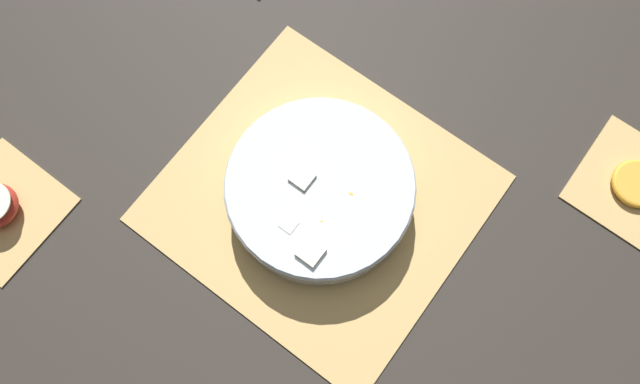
% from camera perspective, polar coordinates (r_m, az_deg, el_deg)
% --- Properties ---
extents(ground_plane, '(6.00, 6.00, 0.00)m').
position_cam_1_polar(ground_plane, '(0.91, 0.00, -0.57)').
color(ground_plane, '#2D2823').
extents(bamboo_mat_center, '(0.42, 0.40, 0.01)m').
position_cam_1_polar(bamboo_mat_center, '(0.90, 0.00, -0.51)').
color(bamboo_mat_center, tan).
rests_on(bamboo_mat_center, ground_plane).
extents(coaster_mat_near_left, '(0.16, 0.16, 0.01)m').
position_cam_1_polar(coaster_mat_near_left, '(1.01, -27.09, -1.47)').
color(coaster_mat_near_left, tan).
rests_on(coaster_mat_near_left, ground_plane).
extents(coaster_mat_far_right, '(0.16, 0.16, 0.01)m').
position_cam_1_polar(coaster_mat_far_right, '(1.02, 26.81, 0.54)').
color(coaster_mat_far_right, tan).
rests_on(coaster_mat_far_right, ground_plane).
extents(fruit_salad_bowl, '(0.26, 0.26, 0.07)m').
position_cam_1_polar(fruit_salad_bowl, '(0.87, 0.00, 0.19)').
color(fruit_salad_bowl, silver).
rests_on(fruit_salad_bowl, bamboo_mat_center).
extents(orange_slice_whole, '(0.07, 0.07, 0.01)m').
position_cam_1_polar(orange_slice_whole, '(1.01, 27.00, 0.67)').
color(orange_slice_whole, '#F9A338').
rests_on(orange_slice_whole, coaster_mat_far_right).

